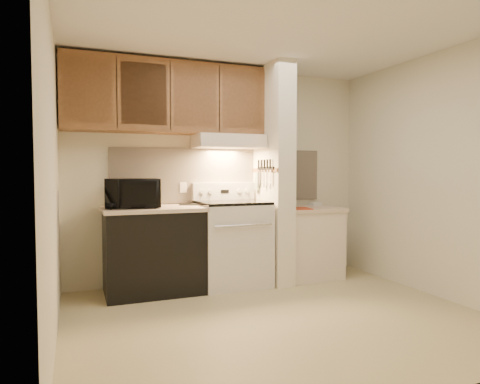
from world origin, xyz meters
TOP-DOWN VIEW (x-y plane):
  - floor at (0.00, 0.00)m, footprint 3.60×3.60m
  - ceiling at (0.00, 0.00)m, footprint 3.60×3.60m
  - wall_back at (0.00, 1.50)m, footprint 3.60×2.50m
  - wall_left at (-1.80, 0.00)m, footprint 0.02×3.00m
  - wall_right at (1.80, 0.00)m, footprint 0.02×3.00m
  - backsplash at (0.00, 1.49)m, footprint 2.60×0.02m
  - range_body at (0.00, 1.16)m, footprint 0.76×0.65m
  - oven_window at (0.00, 0.84)m, footprint 0.50×0.01m
  - oven_handle at (0.00, 0.80)m, footprint 0.65×0.02m
  - cooktop at (0.00, 1.16)m, footprint 0.74×0.64m
  - range_backguard at (0.00, 1.44)m, footprint 0.76×0.08m
  - range_display at (0.00, 1.40)m, footprint 0.10×0.01m
  - range_knob_left_outer at (-0.28, 1.40)m, footprint 0.05×0.02m
  - range_knob_left_inner at (-0.18, 1.40)m, footprint 0.05×0.02m
  - range_knob_right_inner at (0.18, 1.40)m, footprint 0.05×0.02m
  - range_knob_right_outer at (0.28, 1.40)m, footprint 0.05×0.02m
  - dishwasher_front at (-0.88, 1.17)m, footprint 1.00×0.63m
  - left_countertop at (-0.88, 1.17)m, footprint 1.04×0.67m
  - spoon_rest at (-0.48, 1.25)m, footprint 0.20×0.13m
  - teal_jar at (-0.83, 1.39)m, footprint 0.09×0.09m
  - outlet at (-0.48, 1.48)m, footprint 0.08×0.01m
  - microwave at (-1.10, 1.15)m, footprint 0.56×0.39m
  - partition_pillar at (0.51, 1.15)m, footprint 0.22×0.70m
  - pillar_trim at (0.39, 1.15)m, footprint 0.01×0.70m
  - knife_strip at (0.39, 1.10)m, footprint 0.02×0.42m
  - knife_blade_a at (0.38, 0.94)m, footprint 0.01×0.03m
  - knife_handle_a at (0.38, 0.95)m, footprint 0.02×0.02m
  - knife_blade_b at (0.38, 1.02)m, footprint 0.01×0.04m
  - knife_handle_b at (0.38, 1.03)m, footprint 0.02×0.02m
  - knife_blade_c at (0.38, 1.11)m, footprint 0.01×0.04m
  - knife_handle_c at (0.38, 1.10)m, footprint 0.02×0.02m
  - knife_blade_d at (0.38, 1.18)m, footprint 0.01×0.04m
  - knife_handle_d at (0.38, 1.18)m, footprint 0.02×0.02m
  - knife_blade_e at (0.38, 1.26)m, footprint 0.01×0.04m
  - knife_handle_e at (0.38, 1.27)m, footprint 0.02×0.02m
  - oven_mitt at (0.38, 1.32)m, footprint 0.03×0.09m
  - right_cab_base at (0.97, 1.15)m, footprint 0.70×0.60m
  - right_countertop at (0.97, 1.15)m, footprint 0.74×0.64m
  - red_folder at (0.79, 1.00)m, footprint 0.27×0.33m
  - white_box at (1.19, 1.33)m, footprint 0.17×0.13m
  - range_hood at (0.00, 1.28)m, footprint 0.78×0.44m
  - hood_lip at (0.00, 1.07)m, footprint 0.78×0.04m
  - upper_cabinets at (-0.69, 1.32)m, footprint 2.18×0.33m
  - cab_door_a at (-1.51, 1.17)m, footprint 0.46×0.01m
  - cab_gap_a at (-1.23, 1.16)m, footprint 0.01×0.01m
  - cab_door_b at (-0.96, 1.17)m, footprint 0.46×0.01m
  - cab_gap_b at (-0.69, 1.16)m, footprint 0.01×0.01m
  - cab_door_c at (-0.42, 1.17)m, footprint 0.46×0.01m
  - cab_gap_c at (-0.14, 1.16)m, footprint 0.01×0.01m
  - cab_door_d at (0.13, 1.17)m, footprint 0.46×0.01m

SIDE VIEW (x-z plane):
  - floor at x=0.00m, z-range 0.00..0.00m
  - right_cab_base at x=0.97m, z-range 0.00..0.81m
  - dishwasher_front at x=-0.88m, z-range 0.00..0.87m
  - range_body at x=0.00m, z-range 0.00..0.92m
  - oven_window at x=0.00m, z-range 0.35..0.65m
  - oven_handle at x=0.00m, z-range 0.71..0.73m
  - right_countertop at x=0.97m, z-range 0.81..0.85m
  - red_folder at x=0.79m, z-range 0.85..0.86m
  - white_box at x=1.19m, z-range 0.85..0.89m
  - left_countertop at x=-0.88m, z-range 0.87..0.91m
  - spoon_rest at x=-0.48m, z-range 0.91..0.92m
  - cooktop at x=0.00m, z-range 0.92..0.95m
  - teal_jar at x=-0.83m, z-range 0.91..1.00m
  - range_backguard at x=0.00m, z-range 0.95..1.15m
  - range_display at x=0.00m, z-range 1.03..1.07m
  - range_knob_left_outer at x=-0.28m, z-range 1.03..1.07m
  - range_knob_left_inner at x=-0.18m, z-range 1.03..1.07m
  - range_knob_right_inner at x=0.18m, z-range 1.03..1.07m
  - range_knob_right_outer at x=0.28m, z-range 1.03..1.07m
  - microwave at x=-1.10m, z-range 0.91..1.21m
  - outlet at x=-0.48m, z-range 1.04..1.16m
  - oven_mitt at x=0.38m, z-range 1.06..1.27m
  - knife_blade_c at x=0.38m, z-range 1.10..1.30m
  - knife_blade_b at x=0.38m, z-range 1.12..1.30m
  - knife_blade_e at x=0.38m, z-range 1.12..1.30m
  - knife_blade_a at x=0.38m, z-range 1.14..1.30m
  - knife_blade_d at x=0.38m, z-range 1.14..1.30m
  - backsplash at x=0.00m, z-range 0.92..1.55m
  - wall_back at x=0.00m, z-range 1.24..1.26m
  - wall_left at x=-1.80m, z-range 0.00..2.50m
  - wall_right at x=1.80m, z-range 0.00..2.50m
  - partition_pillar at x=0.51m, z-range 0.00..2.50m
  - pillar_trim at x=0.39m, z-range 1.28..1.32m
  - knife_strip at x=0.39m, z-range 1.30..1.34m
  - knife_handle_a at x=0.38m, z-range 1.32..1.42m
  - knife_handle_b at x=0.38m, z-range 1.32..1.42m
  - knife_handle_c at x=0.38m, z-range 1.32..1.42m
  - knife_handle_d at x=0.38m, z-range 1.32..1.42m
  - knife_handle_e at x=0.38m, z-range 1.32..1.42m
  - hood_lip at x=0.00m, z-range 1.55..1.61m
  - range_hood at x=0.00m, z-range 1.55..1.70m
  - upper_cabinets at x=-0.69m, z-range 1.70..2.47m
  - cab_door_a at x=-1.51m, z-range 1.77..2.40m
  - cab_gap_a at x=-1.23m, z-range 1.72..2.45m
  - cab_door_b at x=-0.96m, z-range 1.77..2.40m
  - cab_gap_b at x=-0.69m, z-range 1.72..2.45m
  - cab_door_c at x=-0.42m, z-range 1.77..2.40m
  - cab_gap_c at x=-0.14m, z-range 1.72..2.45m
  - cab_door_d at x=0.13m, z-range 1.77..2.40m
  - ceiling at x=0.00m, z-range 2.50..2.50m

